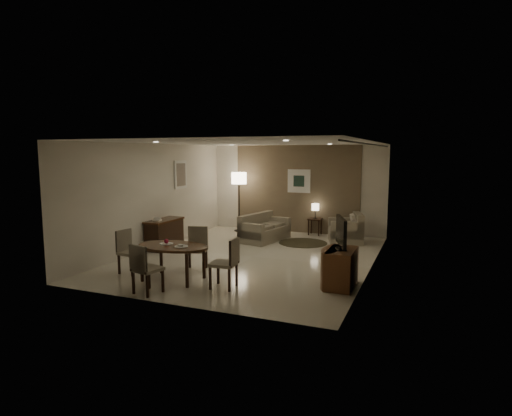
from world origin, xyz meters
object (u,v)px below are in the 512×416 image
at_px(chair_near, 148,268).
at_px(side_table, 315,227).
at_px(chair_left, 131,252).
at_px(sofa, 265,227).
at_px(floor_lamp, 239,202).
at_px(armchair, 346,228).
at_px(chair_right, 223,263).
at_px(tv_cabinet, 341,268).
at_px(chair_far, 196,249).
at_px(console_desk, 165,234).
at_px(dining_table, 173,263).

relative_size(chair_near, side_table, 1.79).
distance_m(chair_left, side_table, 6.02).
height_order(chair_near, sofa, chair_near).
bearing_deg(floor_lamp, armchair, -8.27).
relative_size(chair_near, chair_right, 0.96).
distance_m(tv_cabinet, armchair, 4.02).
distance_m(chair_far, chair_left, 1.32).
relative_size(chair_left, floor_lamp, 0.48).
xyz_separation_m(armchair, side_table, (-1.06, 0.78, -0.16)).
bearing_deg(console_desk, floor_lamp, 75.26).
distance_m(console_desk, chair_right, 3.75).
bearing_deg(chair_right, floor_lamp, -162.68).
bearing_deg(tv_cabinet, chair_near, -151.69).
bearing_deg(armchair, chair_left, -54.50).
xyz_separation_m(tv_cabinet, armchair, (-0.66, 3.97, 0.06)).
bearing_deg(console_desk, chair_far, -39.91).
relative_size(console_desk, dining_table, 0.82).
relative_size(chair_far, sofa, 0.57).
bearing_deg(armchair, console_desk, -77.55).
bearing_deg(sofa, floor_lamp, 61.74).
distance_m(dining_table, chair_far, 0.79).
relative_size(chair_near, sofa, 0.56).
height_order(sofa, side_table, sofa).
bearing_deg(floor_lamp, tv_cabinet, -47.41).
bearing_deg(console_desk, side_table, 45.69).
relative_size(armchair, floor_lamp, 0.50).
height_order(console_desk, sofa, console_desk).
bearing_deg(side_table, chair_left, -114.05).
xyz_separation_m(dining_table, chair_near, (0.03, -0.85, 0.10)).
xyz_separation_m(console_desk, floor_lamp, (0.78, 2.97, 0.55)).
bearing_deg(chair_right, tv_cabinet, 109.60).
relative_size(console_desk, chair_near, 1.34).
distance_m(side_table, floor_lamp, 2.50).
xyz_separation_m(dining_table, chair_left, (-1.05, 0.07, 0.10)).
relative_size(sofa, side_table, 3.19).
bearing_deg(dining_table, chair_far, 85.15).
height_order(chair_left, chair_right, chair_right).
distance_m(chair_near, chair_far, 1.62).
bearing_deg(chair_far, chair_right, -57.63).
bearing_deg(console_desk, sofa, 42.42).
bearing_deg(armchair, dining_table, -44.99).
bearing_deg(floor_lamp, chair_left, -90.65).
bearing_deg(tv_cabinet, floor_lamp, 132.59).
bearing_deg(chair_far, console_desk, 120.91).
relative_size(tv_cabinet, armchair, 0.98).
distance_m(chair_far, armchair, 4.67).
distance_m(chair_left, floor_lamp, 5.23).
bearing_deg(dining_table, chair_right, -3.32).
bearing_deg(chair_near, dining_table, -76.18).
bearing_deg(tv_cabinet, sofa, 129.73).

